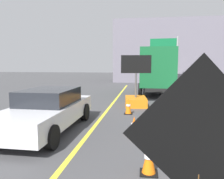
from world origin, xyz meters
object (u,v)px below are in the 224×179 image
at_px(box_truck, 155,70).
at_px(highway_guide_sign, 169,52).
at_px(traffic_cone_near_sign, 149,159).
at_px(traffic_cone_mid_lane, 134,126).
at_px(roadwork_sign, 200,136).
at_px(pickup_car, 47,110).
at_px(traffic_cone_far_lane, 128,106).
at_px(arrow_board_trailer, 136,97).

height_order(box_truck, highway_guide_sign, highway_guide_sign).
xyz_separation_m(traffic_cone_near_sign, traffic_cone_mid_lane, (-0.40, 2.41, -0.02)).
distance_m(roadwork_sign, traffic_cone_mid_lane, 4.63).
relative_size(roadwork_sign, traffic_cone_mid_lane, 3.82).
height_order(highway_guide_sign, traffic_cone_mid_lane, highway_guide_sign).
distance_m(roadwork_sign, pickup_car, 5.98).
bearing_deg(pickup_car, traffic_cone_far_lane, 47.73).
height_order(roadwork_sign, pickup_car, roadwork_sign).
bearing_deg(traffic_cone_near_sign, highway_guide_sign, 82.65).
relative_size(pickup_car, traffic_cone_near_sign, 7.29).
xyz_separation_m(pickup_car, highway_guide_sign, (5.73, 16.11, 2.73)).
xyz_separation_m(box_truck, traffic_cone_far_lane, (-1.57, -7.90, -1.46)).
bearing_deg(roadwork_sign, traffic_cone_far_lane, 99.54).
xyz_separation_m(pickup_car, traffic_cone_near_sign, (3.32, -2.59, -0.38)).
distance_m(roadwork_sign, arrow_board_trailer, 9.58).
relative_size(arrow_board_trailer, traffic_cone_far_lane, 3.81).
relative_size(highway_guide_sign, traffic_cone_mid_lane, 8.18).
height_order(box_truck, pickup_car, box_truck).
xyz_separation_m(arrow_board_trailer, highway_guide_sign, (2.94, 11.21, 2.94)).
height_order(traffic_cone_near_sign, traffic_cone_mid_lane, traffic_cone_near_sign).
bearing_deg(traffic_cone_far_lane, box_truck, 78.73).
bearing_deg(highway_guide_sign, box_truck, -106.62).
relative_size(traffic_cone_near_sign, traffic_cone_far_lane, 0.92).
xyz_separation_m(roadwork_sign, highway_guide_sign, (1.95, 20.68, 1.95)).
bearing_deg(box_truck, traffic_cone_mid_lane, -96.27).
height_order(pickup_car, traffic_cone_near_sign, pickup_car).
height_order(traffic_cone_mid_lane, traffic_cone_far_lane, traffic_cone_far_lane).
bearing_deg(highway_guide_sign, traffic_cone_mid_lane, -99.79).
height_order(box_truck, traffic_cone_far_lane, box_truck).
relative_size(traffic_cone_mid_lane, traffic_cone_far_lane, 0.86).
distance_m(pickup_car, traffic_cone_far_lane, 3.79).
distance_m(box_truck, traffic_cone_near_sign, 13.39).
height_order(highway_guide_sign, traffic_cone_far_lane, highway_guide_sign).
bearing_deg(highway_guide_sign, arrow_board_trailer, -104.68).
bearing_deg(arrow_board_trailer, traffic_cone_near_sign, -85.98).
height_order(traffic_cone_near_sign, traffic_cone_far_lane, traffic_cone_far_lane).
bearing_deg(traffic_cone_mid_lane, traffic_cone_near_sign, -80.62).
xyz_separation_m(arrow_board_trailer, traffic_cone_near_sign, (0.53, -7.49, -0.16)).
bearing_deg(traffic_cone_mid_lane, arrow_board_trailer, 91.43).
distance_m(roadwork_sign, traffic_cone_near_sign, 2.34).
bearing_deg(box_truck, pickup_car, -111.04).
distance_m(traffic_cone_near_sign, traffic_cone_mid_lane, 2.45).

